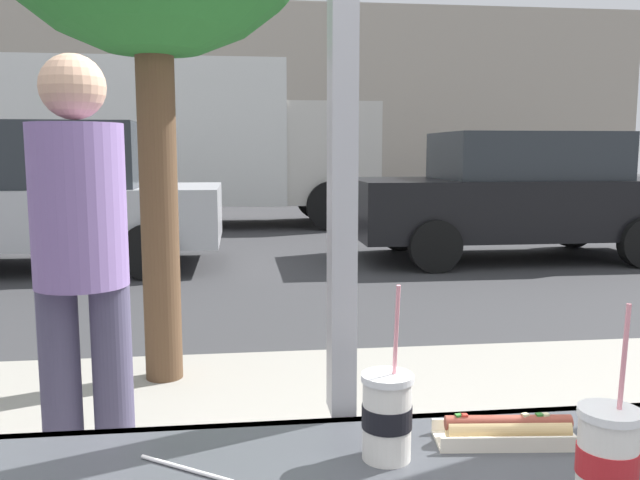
{
  "coord_description": "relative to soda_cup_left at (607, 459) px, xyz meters",
  "views": [
    {
      "loc": [
        -0.2,
        -1.2,
        1.45
      ],
      "look_at": [
        0.24,
        2.35,
        0.97
      ],
      "focal_mm": 37.07,
      "sensor_mm": 36.0,
      "label": 1
    }
  ],
  "objects": [
    {
      "name": "ground_plane",
      "position": [
        -0.32,
        8.35,
        -1.01
      ],
      "size": [
        60.0,
        60.0,
        0.0
      ],
      "primitive_type": "plane",
      "color": "#38383A"
    },
    {
      "name": "sidewalk_strip",
      "position": [
        -0.32,
        1.95,
        -0.94
      ],
      "size": [
        16.0,
        2.8,
        0.15
      ],
      "primitive_type": "cube",
      "color": "#9E998E",
      "rests_on": "ground"
    },
    {
      "name": "building_facade_far",
      "position": [
        -0.32,
        22.23,
        2.17
      ],
      "size": [
        28.0,
        1.2,
        6.35
      ],
      "primitive_type": "cube",
      "color": "#A89E8E",
      "rests_on": "ground"
    },
    {
      "name": "soda_cup_left",
      "position": [
        0.0,
        0.0,
        0.0
      ],
      "size": [
        0.09,
        0.09,
        0.32
      ],
      "color": "silver",
      "rests_on": "window_counter"
    },
    {
      "name": "soda_cup_right",
      "position": [
        -0.28,
        0.21,
        -0.0
      ],
      "size": [
        0.09,
        0.09,
        0.31
      ],
      "color": "silver",
      "rests_on": "window_counter"
    },
    {
      "name": "hotdog_tray_far",
      "position": [
        -0.05,
        0.24,
        -0.06
      ],
      "size": [
        0.27,
        0.11,
        0.05
      ],
      "color": "beige",
      "rests_on": "window_counter"
    },
    {
      "name": "loose_straw",
      "position": [
        -0.62,
        0.2,
        -0.08
      ],
      "size": [
        0.16,
        0.11,
        0.01
      ],
      "primitive_type": "cylinder",
      "rotation": [
        0.0,
        1.57,
        -0.61
      ],
      "color": "white",
      "rests_on": "window_counter"
    },
    {
      "name": "parked_car_silver",
      "position": [
        -2.82,
        7.64,
        -0.11
      ],
      "size": [
        4.12,
        2.01,
        1.8
      ],
      "color": "#BCBCC1",
      "rests_on": "ground"
    },
    {
      "name": "parked_car_black",
      "position": [
        3.18,
        7.64,
        -0.15
      ],
      "size": [
        4.33,
        1.96,
        1.69
      ],
      "color": "black",
      "rests_on": "ground"
    },
    {
      "name": "box_truck",
      "position": [
        -1.61,
        12.18,
        0.66
      ],
      "size": [
        7.04,
        2.44,
        3.09
      ],
      "color": "silver",
      "rests_on": "ground"
    },
    {
      "name": "pedestrian",
      "position": [
        -1.07,
        1.5,
        0.07
      ],
      "size": [
        0.32,
        0.32,
        1.63
      ],
      "color": "#47425D",
      "rests_on": "sidewalk_strip"
    }
  ]
}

